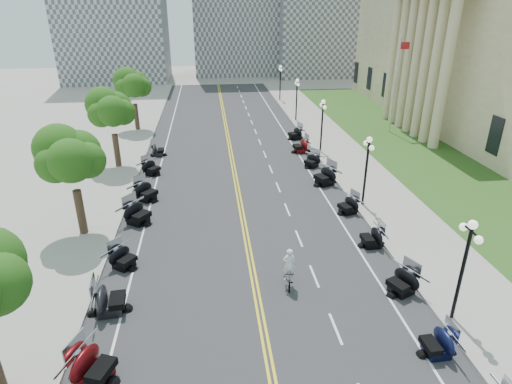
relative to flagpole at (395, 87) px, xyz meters
name	(u,v)px	position (x,y,z in m)	size (l,w,h in m)	color
ground	(247,241)	(-18.00, -22.00, -5.00)	(160.00, 160.00, 0.00)	gray
road	(236,179)	(-18.00, -12.00, -5.00)	(16.00, 90.00, 0.01)	#333335
centerline_yellow_a	(234,179)	(-18.12, -12.00, -4.99)	(0.12, 90.00, 0.00)	yellow
centerline_yellow_b	(237,179)	(-17.88, -12.00, -4.99)	(0.12, 90.00, 0.00)	yellow
edge_line_north	(312,176)	(-11.60, -12.00, -4.99)	(0.12, 90.00, 0.00)	white
edge_line_south	(156,183)	(-24.40, -12.00, -4.99)	(0.12, 90.00, 0.00)	white
lane_dash_4	(336,329)	(-14.80, -30.00, -4.99)	(0.12, 2.00, 0.00)	white
lane_dash_5	(314,276)	(-14.80, -26.00, -4.99)	(0.12, 2.00, 0.00)	white
lane_dash_6	(299,238)	(-14.80, -22.00, -4.99)	(0.12, 2.00, 0.00)	white
lane_dash_7	(287,210)	(-14.80, -18.00, -4.99)	(0.12, 2.00, 0.00)	white
lane_dash_8	(278,187)	(-14.80, -14.00, -4.99)	(0.12, 2.00, 0.00)	white
lane_dash_9	(271,169)	(-14.80, -10.00, -4.99)	(0.12, 2.00, 0.00)	white
lane_dash_10	(265,154)	(-14.80, -6.00, -4.99)	(0.12, 2.00, 0.00)	white
lane_dash_11	(260,142)	(-14.80, -2.00, -4.99)	(0.12, 2.00, 0.00)	white
lane_dash_12	(255,131)	(-14.80, 2.00, -4.99)	(0.12, 2.00, 0.00)	white
lane_dash_13	(252,122)	(-14.80, 6.00, -4.99)	(0.12, 2.00, 0.00)	white
lane_dash_14	(249,115)	(-14.80, 10.00, -4.99)	(0.12, 2.00, 0.00)	white
lane_dash_15	(246,108)	(-14.80, 14.00, -4.99)	(0.12, 2.00, 0.00)	white
lane_dash_16	(243,102)	(-14.80, 18.00, -4.99)	(0.12, 2.00, 0.00)	white
lane_dash_17	(241,96)	(-14.80, 22.00, -4.99)	(0.12, 2.00, 0.00)	white
lane_dash_18	(239,91)	(-14.80, 26.00, -4.99)	(0.12, 2.00, 0.00)	white
lane_dash_19	(237,87)	(-14.80, 30.00, -4.99)	(0.12, 2.00, 0.00)	white
sidewalk_north	(360,173)	(-7.50, -12.00, -4.92)	(5.00, 90.00, 0.15)	#9E9991
sidewalk_south	(104,184)	(-28.50, -12.00, -4.92)	(5.00, 90.00, 0.15)	#9E9991
lawn	(400,143)	(-0.50, -4.00, -4.95)	(9.00, 60.00, 0.10)	#356023
distant_block_a	(112,4)	(-36.00, 40.00, 8.00)	(18.00, 14.00, 26.00)	gray
distant_block_c	(328,16)	(4.00, 43.00, 6.00)	(20.00, 14.00, 22.00)	gray
street_lamp_1	(462,272)	(-9.40, -30.00, -2.40)	(0.50, 1.20, 4.90)	black
street_lamp_2	(366,172)	(-9.40, -18.00, -2.40)	(0.50, 1.20, 4.90)	black
street_lamp_3	(322,126)	(-9.40, -6.00, -2.40)	(0.50, 1.20, 4.90)	black
street_lamp_4	(297,100)	(-9.40, 6.00, -2.40)	(0.50, 1.20, 4.90)	black
street_lamp_5	(280,83)	(-9.40, 18.00, -2.40)	(0.50, 1.20, 4.90)	black
flagpole	(395,87)	(0.00, 0.00, 0.00)	(1.10, 0.20, 10.00)	silver
tree_2	(71,163)	(-28.00, -20.00, -0.25)	(4.80, 4.80, 9.20)	#235619
tree_3	(112,114)	(-28.00, -8.00, -0.25)	(4.80, 4.80, 9.20)	#235619
tree_4	(133,88)	(-28.00, 4.00, -0.25)	(4.80, 4.80, 9.20)	#235619
motorcycle_n_3	(438,342)	(-11.13, -31.90, -4.37)	(1.80, 1.80, 1.26)	black
motorcycle_n_4	(403,281)	(-10.83, -27.81, -4.32)	(1.95, 1.95, 1.36)	black
motorcycle_n_5	(372,236)	(-10.72, -23.35, -4.36)	(1.84, 1.84, 1.29)	black
motorcycle_n_6	(348,205)	(-10.76, -18.94, -4.37)	(1.81, 1.81, 1.27)	black
motorcycle_n_7	(325,175)	(-11.05, -13.84, -4.22)	(2.24, 2.24, 1.57)	black
motorcycle_n_8	(312,160)	(-11.15, -9.82, -4.37)	(1.80, 1.80, 1.26)	black
motorcycle_n_9	(301,145)	(-11.29, -5.76, -4.27)	(2.08, 2.08, 1.45)	#590A0C
motorcycle_n_10	(295,133)	(-10.93, -1.36, -4.32)	(1.94, 1.94, 1.36)	black
motorcycle_s_3	(93,365)	(-24.73, -31.71, -4.23)	(2.20, 2.20, 1.54)	#590A0C
motorcycle_s_4	(109,298)	(-24.91, -27.70, -4.24)	(2.17, 2.17, 1.52)	black
motorcycle_s_5	(123,257)	(-24.92, -23.98, -4.36)	(1.84, 1.84, 1.29)	black
motorcycle_s_6	(137,212)	(-24.86, -18.83, -4.23)	(2.19, 2.19, 1.54)	black
motorcycle_s_7	(146,191)	(-24.74, -15.23, -4.26)	(2.12, 2.12, 1.48)	black
motorcycle_s_8	(151,167)	(-24.94, -10.10, -4.33)	(1.91, 1.91, 1.34)	black
motorcycle_s_9	(158,149)	(-24.88, -5.24, -4.35)	(1.86, 1.86, 1.30)	black
bicycle	(289,277)	(-16.32, -26.66, -4.49)	(0.48, 1.70, 1.02)	#A51414
cyclist_rider	(289,253)	(-16.32, -26.66, -3.06)	(0.67, 0.44, 1.83)	silver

